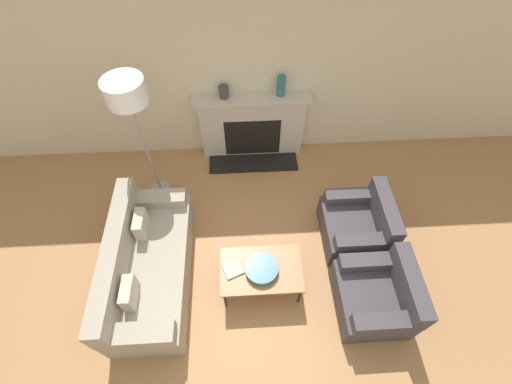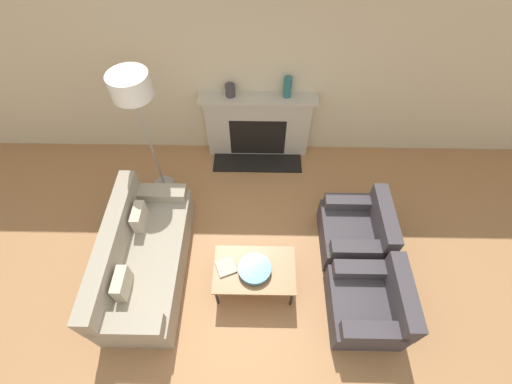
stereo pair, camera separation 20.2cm
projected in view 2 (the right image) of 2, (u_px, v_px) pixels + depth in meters
The scene contains 12 objects.
ground_plane at pixel (242, 305), 4.18m from camera, with size 18.00×18.00×0.00m, color #A87547.
wall_back at pixel (247, 69), 4.64m from camera, with size 18.00×0.06×2.90m.
fireplace at pixel (258, 127), 5.28m from camera, with size 1.70×0.59×1.11m.
couch at pixel (143, 258), 4.20m from camera, with size 0.85×1.92×0.85m.
armchair_near at pixel (370, 304), 3.90m from camera, with size 0.81×0.87×0.76m.
armchair_far at pixel (357, 232), 4.47m from camera, with size 0.81×0.87×0.76m.
coffee_table at pixel (254, 270), 4.04m from camera, with size 0.96×0.61×0.41m.
bowl at pixel (255, 269), 3.96m from camera, with size 0.39×0.39×0.08m.
book at pixel (226, 267), 4.02m from camera, with size 0.28×0.28×0.02m.
floor_lamp at pixel (132, 92), 3.92m from camera, with size 0.48×0.48×1.95m.
mantel_vase_left at pixel (230, 90), 4.77m from camera, with size 0.14×0.14×0.17m.
mantel_vase_center_left at pixel (288, 87), 4.71m from camera, with size 0.12×0.12×0.30m.
Camera 2 is at (0.19, -1.39, 4.18)m, focal length 24.00 mm.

